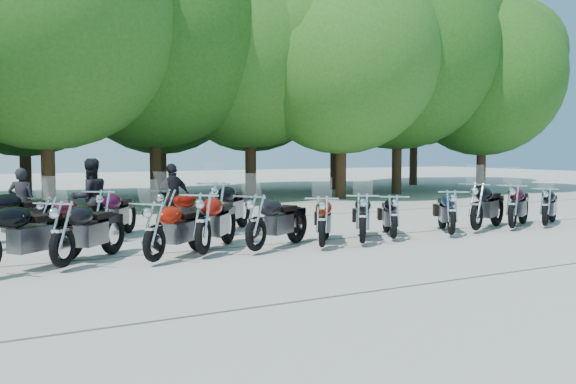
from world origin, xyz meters
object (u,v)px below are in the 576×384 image
motorcycle_2 (62,231)px  motorcycle_3 (154,229)px  motorcycle_10 (477,205)px  motorcycle_9 (452,211)px  motorcycle_5 (256,221)px  motorcycle_8 (393,215)px  rider_3 (22,202)px  motorcycle_16 (168,211)px  rider_2 (173,197)px  motorcycle_17 (218,206)px  motorcycle_11 (513,204)px  motorcycle_12 (546,205)px  motorcycle_7 (363,217)px  motorcycle_15 (103,213)px  motorcycle_4 (203,221)px  motorcycle_14 (48,219)px  rider_1 (90,198)px  motorcycle_6 (322,220)px

motorcycle_2 → motorcycle_3: 1.49m
motorcycle_2 → motorcycle_10: motorcycle_10 is taller
motorcycle_2 → motorcycle_9: (8.37, -0.19, -0.04)m
motorcycle_5 → motorcycle_8: motorcycle_5 is taller
rider_3 → motorcycle_16: bearing=161.6°
motorcycle_2 → rider_2: size_ratio=1.41×
motorcycle_9 → rider_2: rider_2 is taller
motorcycle_16 → motorcycle_17: motorcycle_17 is taller
motorcycle_11 → motorcycle_12: motorcycle_11 is taller
motorcycle_7 → motorcycle_15: bearing=3.3°
motorcycle_4 → motorcycle_11: size_ratio=1.04×
motorcycle_8 → motorcycle_14: 7.23m
motorcycle_5 → motorcycle_14: bearing=18.6°
motorcycle_5 → rider_1: size_ratio=1.28×
motorcycle_12 → motorcycle_6: bearing=59.7°
motorcycle_14 → rider_2: rider_2 is taller
motorcycle_4 → motorcycle_10: bearing=-141.9°
motorcycle_7 → motorcycle_12: motorcycle_7 is taller
rider_2 → motorcycle_2: bearing=35.6°
motorcycle_7 → motorcycle_17: (-2.11, 2.71, 0.10)m
motorcycle_9 → motorcycle_17: motorcycle_17 is taller
motorcycle_3 → motorcycle_4: (1.00, 0.28, 0.06)m
motorcycle_14 → motorcycle_16: size_ratio=0.94×
motorcycle_10 → motorcycle_15: (-8.19, 2.65, -0.04)m
motorcycle_11 → rider_2: bearing=28.0°
motorcycle_6 → motorcycle_17: size_ratio=0.85×
motorcycle_4 → rider_3: size_ratio=1.53×
motorcycle_7 → motorcycle_14: bearing=9.4°
motorcycle_6 → motorcycle_9: motorcycle_9 is taller
motorcycle_2 → motorcycle_14: motorcycle_2 is taller
motorcycle_2 → rider_1: size_ratio=1.30×
rider_1 → motorcycle_7: bearing=128.1°
motorcycle_3 → motorcycle_2: bearing=39.3°
motorcycle_14 → rider_1: bearing=-81.2°
motorcycle_11 → motorcycle_17: (-6.78, 2.51, 0.06)m
motorcycle_14 → motorcycle_15: size_ratio=0.91×
motorcycle_16 → motorcycle_14: bearing=66.1°
rider_1 → motorcycle_8: bearing=135.1°
motorcycle_4 → motorcycle_10: 6.94m
motorcycle_6 → rider_1: bearing=-12.5°
motorcycle_14 → motorcycle_9: bearing=-147.0°
motorcycle_2 → motorcycle_11: size_ratio=1.01×
motorcycle_2 → motorcycle_7: motorcycle_2 is taller
motorcycle_2 → motorcycle_6: (4.87, -0.26, -0.05)m
motorcycle_3 → motorcycle_9: motorcycle_3 is taller
motorcycle_17 → motorcycle_14: bearing=40.0°
motorcycle_4 → motorcycle_12: (9.19, -0.15, -0.09)m
motorcycle_6 → motorcycle_16: motorcycle_16 is taller
motorcycle_9 → motorcycle_15: size_ratio=0.94×
motorcycle_7 → rider_1: bearing=-4.6°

